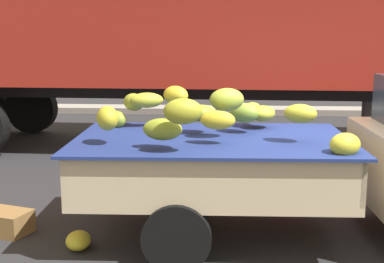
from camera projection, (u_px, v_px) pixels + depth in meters
The scene contains 5 objects.
ground at pixel (328, 234), 5.65m from camera, with size 220.00×220.00×0.00m, color #28282B.
curb_strip at pixel (267, 110), 14.28m from camera, with size 80.00×0.80×0.16m, color gray.
semi_trailer at pixel (185, 12), 9.56m from camera, with size 12.07×2.96×3.95m.
fallen_banana_bunch_near_tailgate at pixel (78, 240), 5.24m from camera, with size 0.33×0.25×0.18m, color gold.
produce_crate at pixel (6, 222), 5.67m from camera, with size 0.52×0.36×0.25m, color olive.
Camera 1 is at (-1.13, -5.43, 2.14)m, focal length 48.61 mm.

